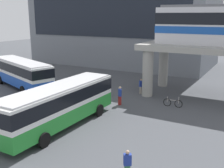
{
  "coord_description": "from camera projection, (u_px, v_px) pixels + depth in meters",
  "views": [
    {
      "loc": [
        14.74,
        -14.69,
        8.21
      ],
      "look_at": [
        2.89,
        6.54,
        2.2
      ],
      "focal_mm": 44.6,
      "sensor_mm": 36.0,
      "label": 1
    }
  ],
  "objects": [
    {
      "name": "ground_plane",
      "position": [
        104.0,
        94.0,
        29.87
      ],
      "size": [
        120.0,
        120.0,
        0.0
      ],
      "primitive_type": "plane",
      "color": "#47494F"
    },
    {
      "name": "station_building",
      "position": [
        124.0,
        9.0,
        47.76
      ],
      "size": [
        30.06,
        14.68,
        18.58
      ],
      "color": "slate",
      "rests_on": "ground_plane"
    },
    {
      "name": "bus_main",
      "position": [
        59.0,
        102.0,
        20.54
      ],
      "size": [
        2.85,
        11.06,
        3.22
      ],
      "color": "#268C33",
      "rests_on": "ground_plane"
    },
    {
      "name": "bus_secondary",
      "position": [
        21.0,
        71.0,
        32.02
      ],
      "size": [
        11.25,
        6.12,
        3.22
      ],
      "color": "#1E4CB2",
      "rests_on": "ground_plane"
    },
    {
      "name": "bicycle_silver",
      "position": [
        173.0,
        103.0,
        25.64
      ],
      "size": [
        1.79,
        0.17,
        1.04
      ],
      "color": "black",
      "rests_on": "ground_plane"
    },
    {
      "name": "pedestrian_walking_across",
      "position": [
        120.0,
        96.0,
        26.05
      ],
      "size": [
        0.45,
        0.47,
        1.78
      ],
      "color": "maroon",
      "rests_on": "ground_plane"
    },
    {
      "name": "pedestrian_waiting_near_stop",
      "position": [
        127.0,
        165.0,
        14.24
      ],
      "size": [
        0.48,
        0.44,
        1.58
      ],
      "color": "#33663F",
      "rests_on": "ground_plane"
    },
    {
      "name": "pedestrian_at_kerb",
      "position": [
        141.0,
        87.0,
        29.76
      ],
      "size": [
        0.48,
        0.45,
        1.65
      ],
      "color": "gray",
      "rests_on": "ground_plane"
    }
  ]
}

